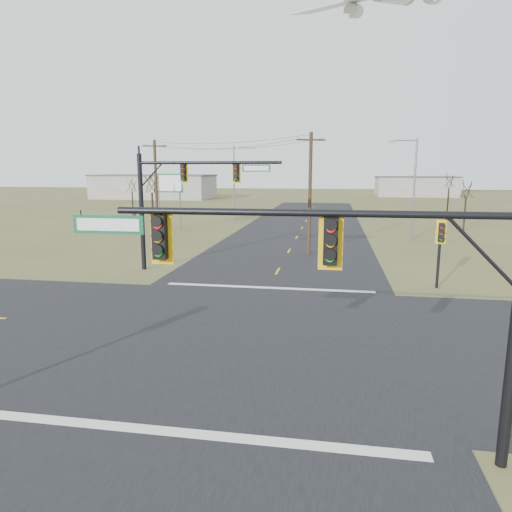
{
  "coord_description": "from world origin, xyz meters",
  "views": [
    {
      "loc": [
        3.53,
        -17.68,
        6.62
      ],
      "look_at": [
        0.38,
        1.0,
        3.09
      ],
      "focal_mm": 32.0,
      "sensor_mm": 36.0,
      "label": 1
    }
  ],
  "objects_px": {
    "mast_arm_far": "(181,188)",
    "bare_tree_b": "(132,185)",
    "pedestal_signal_ne": "(441,238)",
    "streetlight_a": "(412,183)",
    "highway_sign": "(169,190)",
    "mast_arm_near": "(331,262)",
    "bare_tree_c": "(467,188)",
    "bare_tree_d": "(449,180)",
    "utility_pole_near": "(310,192)",
    "streetlight_c": "(236,180)",
    "bare_tree_a": "(152,182)",
    "utility_pole_far": "(156,187)"
  },
  "relations": [
    {
      "from": "mast_arm_near",
      "to": "pedestal_signal_ne",
      "type": "distance_m",
      "value": 17.68
    },
    {
      "from": "utility_pole_far",
      "to": "streetlight_c",
      "type": "relative_size",
      "value": 0.99
    },
    {
      "from": "utility_pole_far",
      "to": "mast_arm_far",
      "type": "bearing_deg",
      "value": -62.87
    },
    {
      "from": "mast_arm_near",
      "to": "mast_arm_far",
      "type": "relative_size",
      "value": 1.08
    },
    {
      "from": "streetlight_c",
      "to": "bare_tree_b",
      "type": "distance_m",
      "value": 13.99
    },
    {
      "from": "mast_arm_far",
      "to": "streetlight_a",
      "type": "relative_size",
      "value": 0.98
    },
    {
      "from": "utility_pole_far",
      "to": "highway_sign",
      "type": "height_order",
      "value": "utility_pole_far"
    },
    {
      "from": "mast_arm_far",
      "to": "bare_tree_c",
      "type": "bearing_deg",
      "value": 53.38
    },
    {
      "from": "mast_arm_far",
      "to": "bare_tree_d",
      "type": "bearing_deg",
      "value": 62.52
    },
    {
      "from": "utility_pole_far",
      "to": "streetlight_a",
      "type": "height_order",
      "value": "streetlight_a"
    },
    {
      "from": "streetlight_c",
      "to": "utility_pole_near",
      "type": "bearing_deg",
      "value": -46.13
    },
    {
      "from": "highway_sign",
      "to": "bare_tree_a",
      "type": "xyz_separation_m",
      "value": [
        -0.49,
        -3.82,
        0.97
      ]
    },
    {
      "from": "highway_sign",
      "to": "mast_arm_far",
      "type": "bearing_deg",
      "value": -64.56
    },
    {
      "from": "mast_arm_near",
      "to": "mast_arm_far",
      "type": "distance_m",
      "value": 21.15
    },
    {
      "from": "bare_tree_a",
      "to": "bare_tree_b",
      "type": "height_order",
      "value": "bare_tree_a"
    },
    {
      "from": "utility_pole_near",
      "to": "bare_tree_d",
      "type": "xyz_separation_m",
      "value": [
        16.71,
        27.06,
        0.48
      ]
    },
    {
      "from": "mast_arm_near",
      "to": "mast_arm_far",
      "type": "height_order",
      "value": "mast_arm_far"
    },
    {
      "from": "mast_arm_near",
      "to": "highway_sign",
      "type": "relative_size",
      "value": 1.63
    },
    {
      "from": "utility_pole_near",
      "to": "bare_tree_d",
      "type": "distance_m",
      "value": 31.81
    },
    {
      "from": "bare_tree_b",
      "to": "utility_pole_near",
      "type": "bearing_deg",
      "value": -40.32
    },
    {
      "from": "mast_arm_near",
      "to": "streetlight_c",
      "type": "xyz_separation_m",
      "value": [
        -12.26,
        47.15,
        0.86
      ]
    },
    {
      "from": "mast_arm_far",
      "to": "bare_tree_c",
      "type": "distance_m",
      "value": 34.42
    },
    {
      "from": "mast_arm_near",
      "to": "bare_tree_a",
      "type": "bearing_deg",
      "value": 117.71
    },
    {
      "from": "highway_sign",
      "to": "streetlight_a",
      "type": "relative_size",
      "value": 0.65
    },
    {
      "from": "pedestal_signal_ne",
      "to": "bare_tree_d",
      "type": "bearing_deg",
      "value": 93.71
    },
    {
      "from": "bare_tree_a",
      "to": "bare_tree_b",
      "type": "relative_size",
      "value": 1.14
    },
    {
      "from": "utility_pole_near",
      "to": "bare_tree_c",
      "type": "height_order",
      "value": "utility_pole_near"
    },
    {
      "from": "bare_tree_c",
      "to": "streetlight_c",
      "type": "bearing_deg",
      "value": 171.55
    },
    {
      "from": "mast_arm_far",
      "to": "bare_tree_b",
      "type": "bearing_deg",
      "value": 128.22
    },
    {
      "from": "highway_sign",
      "to": "bare_tree_a",
      "type": "distance_m",
      "value": 3.97
    },
    {
      "from": "utility_pole_far",
      "to": "bare_tree_c",
      "type": "distance_m",
      "value": 33.36
    },
    {
      "from": "streetlight_c",
      "to": "highway_sign",
      "type": "bearing_deg",
      "value": -113.81
    },
    {
      "from": "utility_pole_near",
      "to": "bare_tree_a",
      "type": "relative_size",
      "value": 1.4
    },
    {
      "from": "mast_arm_near",
      "to": "highway_sign",
      "type": "xyz_separation_m",
      "value": [
        -18.52,
        39.97,
        -0.15
      ]
    },
    {
      "from": "mast_arm_near",
      "to": "bare_tree_d",
      "type": "height_order",
      "value": "bare_tree_d"
    },
    {
      "from": "mast_arm_far",
      "to": "bare_tree_b",
      "type": "xyz_separation_m",
      "value": [
        -16.43,
        28.28,
        -0.74
      ]
    },
    {
      "from": "mast_arm_far",
      "to": "highway_sign",
      "type": "height_order",
      "value": "mast_arm_far"
    },
    {
      "from": "pedestal_signal_ne",
      "to": "utility_pole_near",
      "type": "height_order",
      "value": "utility_pole_near"
    },
    {
      "from": "mast_arm_far",
      "to": "utility_pole_far",
      "type": "xyz_separation_m",
      "value": [
        -7.92,
        15.45,
        -0.54
      ]
    },
    {
      "from": "pedestal_signal_ne",
      "to": "utility_pole_far",
      "type": "xyz_separation_m",
      "value": [
        -23.78,
        17.64,
        2.1
      ]
    },
    {
      "from": "mast_arm_far",
      "to": "streetlight_c",
      "type": "distance_m",
      "value": 28.54
    },
    {
      "from": "bare_tree_c",
      "to": "bare_tree_d",
      "type": "height_order",
      "value": "bare_tree_d"
    },
    {
      "from": "streetlight_a",
      "to": "bare_tree_c",
      "type": "xyz_separation_m",
      "value": [
        6.83,
        6.65,
        -0.69
      ]
    },
    {
      "from": "bare_tree_c",
      "to": "bare_tree_d",
      "type": "distance_m",
      "value": 10.17
    },
    {
      "from": "streetlight_c",
      "to": "bare_tree_d",
      "type": "bearing_deg",
      "value": 30.07
    },
    {
      "from": "highway_sign",
      "to": "bare_tree_d",
      "type": "distance_m",
      "value": 36.01
    },
    {
      "from": "pedestal_signal_ne",
      "to": "streetlight_a",
      "type": "height_order",
      "value": "streetlight_a"
    },
    {
      "from": "bare_tree_a",
      "to": "bare_tree_c",
      "type": "relative_size",
      "value": 1.13
    },
    {
      "from": "pedestal_signal_ne",
      "to": "utility_pole_near",
      "type": "relative_size",
      "value": 0.41
    },
    {
      "from": "utility_pole_near",
      "to": "bare_tree_b",
      "type": "relative_size",
      "value": 1.59
    }
  ]
}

